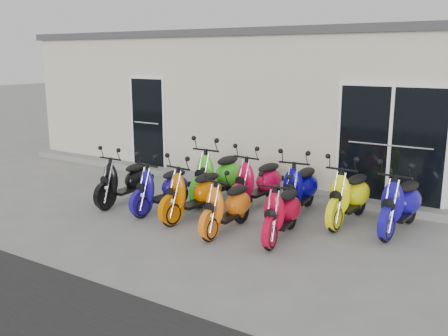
{
  "coord_description": "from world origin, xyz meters",
  "views": [
    {
      "loc": [
        4.88,
        -7.01,
        2.78
      ],
      "look_at": [
        0.0,
        0.6,
        0.75
      ],
      "focal_mm": 40.0,
      "sensor_mm": 36.0,
      "label": 1
    }
  ],
  "objects_px": {
    "scooter_back_red": "(258,174)",
    "scooter_back_extra": "(401,195)",
    "scooter_front_red": "(282,204)",
    "scooter_back_blue": "(300,180)",
    "scooter_front_blue": "(162,181)",
    "scooter_front_orange_a": "(194,185)",
    "scooter_back_green": "(218,167)",
    "scooter_front_orange_b": "(227,198)",
    "scooter_back_yellow": "(349,187)",
    "scooter_front_black": "(125,174)"
  },
  "relations": [
    {
      "from": "scooter_back_red",
      "to": "scooter_back_extra",
      "type": "height_order",
      "value": "same"
    },
    {
      "from": "scooter_front_red",
      "to": "scooter_back_blue",
      "type": "bearing_deg",
      "value": 94.55
    },
    {
      "from": "scooter_front_blue",
      "to": "scooter_front_orange_a",
      "type": "xyz_separation_m",
      "value": [
        0.74,
        -0.03,
        0.03
      ]
    },
    {
      "from": "scooter_front_blue",
      "to": "scooter_back_green",
      "type": "relative_size",
      "value": 0.86
    },
    {
      "from": "scooter_front_orange_b",
      "to": "scooter_back_green",
      "type": "distance_m",
      "value": 1.82
    },
    {
      "from": "scooter_back_red",
      "to": "scooter_back_extra",
      "type": "xyz_separation_m",
      "value": [
        2.6,
        0.0,
        0.0
      ]
    },
    {
      "from": "scooter_back_green",
      "to": "scooter_back_red",
      "type": "distance_m",
      "value": 0.87
    },
    {
      "from": "scooter_front_blue",
      "to": "scooter_back_yellow",
      "type": "bearing_deg",
      "value": 25.5
    },
    {
      "from": "scooter_front_blue",
      "to": "scooter_back_yellow",
      "type": "relative_size",
      "value": 0.92
    },
    {
      "from": "scooter_front_orange_b",
      "to": "scooter_back_blue",
      "type": "height_order",
      "value": "scooter_back_blue"
    },
    {
      "from": "scooter_front_orange_b",
      "to": "scooter_back_red",
      "type": "bearing_deg",
      "value": 98.65
    },
    {
      "from": "scooter_front_blue",
      "to": "scooter_back_yellow",
      "type": "distance_m",
      "value": 3.31
    },
    {
      "from": "scooter_front_black",
      "to": "scooter_front_orange_b",
      "type": "distance_m",
      "value": 2.52
    },
    {
      "from": "scooter_back_yellow",
      "to": "scooter_back_extra",
      "type": "relative_size",
      "value": 1.0
    },
    {
      "from": "scooter_back_red",
      "to": "scooter_front_orange_b",
      "type": "bearing_deg",
      "value": -75.21
    },
    {
      "from": "scooter_back_yellow",
      "to": "scooter_back_red",
      "type": "bearing_deg",
      "value": -177.6
    },
    {
      "from": "scooter_front_orange_a",
      "to": "scooter_back_yellow",
      "type": "xyz_separation_m",
      "value": [
        2.35,
        1.22,
        0.02
      ]
    },
    {
      "from": "scooter_back_extra",
      "to": "scooter_back_blue",
      "type": "bearing_deg",
      "value": -174.71
    },
    {
      "from": "scooter_front_orange_a",
      "to": "scooter_back_extra",
      "type": "xyz_separation_m",
      "value": [
        3.2,
        1.22,
        0.02
      ]
    },
    {
      "from": "scooter_back_yellow",
      "to": "scooter_front_blue",
      "type": "bearing_deg",
      "value": -156.48
    },
    {
      "from": "scooter_back_red",
      "to": "scooter_back_yellow",
      "type": "xyz_separation_m",
      "value": [
        1.75,
        -0.0,
        0.0
      ]
    },
    {
      "from": "scooter_front_orange_a",
      "to": "scooter_back_red",
      "type": "distance_m",
      "value": 1.36
    },
    {
      "from": "scooter_front_red",
      "to": "scooter_front_orange_b",
      "type": "bearing_deg",
      "value": -176.05
    },
    {
      "from": "scooter_front_orange_a",
      "to": "scooter_back_blue",
      "type": "bearing_deg",
      "value": 46.18
    },
    {
      "from": "scooter_front_black",
      "to": "scooter_back_blue",
      "type": "distance_m",
      "value": 3.32
    },
    {
      "from": "scooter_front_orange_a",
      "to": "scooter_back_yellow",
      "type": "distance_m",
      "value": 2.65
    },
    {
      "from": "scooter_front_orange_a",
      "to": "scooter_back_red",
      "type": "xyz_separation_m",
      "value": [
        0.6,
        1.22,
        0.02
      ]
    },
    {
      "from": "scooter_front_orange_a",
      "to": "scooter_front_red",
      "type": "relative_size",
      "value": 1.06
    },
    {
      "from": "scooter_front_black",
      "to": "scooter_back_yellow",
      "type": "xyz_separation_m",
      "value": [
        4.0,
        1.2,
        0.04
      ]
    },
    {
      "from": "scooter_front_blue",
      "to": "scooter_back_extra",
      "type": "relative_size",
      "value": 0.92
    },
    {
      "from": "scooter_back_red",
      "to": "scooter_front_black",
      "type": "bearing_deg",
      "value": -146.85
    },
    {
      "from": "scooter_front_red",
      "to": "scooter_back_green",
      "type": "xyz_separation_m",
      "value": [
        -2.01,
        1.25,
        0.1
      ]
    },
    {
      "from": "scooter_back_yellow",
      "to": "scooter_back_extra",
      "type": "height_order",
      "value": "scooter_back_yellow"
    },
    {
      "from": "scooter_back_green",
      "to": "scooter_back_extra",
      "type": "relative_size",
      "value": 1.07
    },
    {
      "from": "scooter_front_black",
      "to": "scooter_back_red",
      "type": "height_order",
      "value": "scooter_back_red"
    },
    {
      "from": "scooter_front_black",
      "to": "scooter_back_yellow",
      "type": "relative_size",
      "value": 0.94
    },
    {
      "from": "scooter_front_blue",
      "to": "scooter_front_orange_a",
      "type": "height_order",
      "value": "scooter_front_orange_a"
    },
    {
      "from": "scooter_front_blue",
      "to": "scooter_back_red",
      "type": "relative_size",
      "value": 0.92
    },
    {
      "from": "scooter_front_orange_b",
      "to": "scooter_back_extra",
      "type": "distance_m",
      "value": 2.78
    },
    {
      "from": "scooter_front_black",
      "to": "scooter_front_blue",
      "type": "bearing_deg",
      "value": -1.0
    },
    {
      "from": "scooter_front_red",
      "to": "scooter_back_blue",
      "type": "height_order",
      "value": "scooter_back_blue"
    },
    {
      "from": "scooter_back_green",
      "to": "scooter_back_blue",
      "type": "relative_size",
      "value": 1.06
    },
    {
      "from": "scooter_front_orange_b",
      "to": "scooter_back_red",
      "type": "relative_size",
      "value": 0.9
    },
    {
      "from": "scooter_front_red",
      "to": "scooter_back_extra",
      "type": "distance_m",
      "value": 1.96
    },
    {
      "from": "scooter_front_black",
      "to": "scooter_back_red",
      "type": "relative_size",
      "value": 0.94
    },
    {
      "from": "scooter_front_blue",
      "to": "scooter_front_orange_a",
      "type": "bearing_deg",
      "value": 1.95
    },
    {
      "from": "scooter_back_red",
      "to": "scooter_back_extra",
      "type": "distance_m",
      "value": 2.6
    },
    {
      "from": "scooter_front_blue",
      "to": "scooter_back_extra",
      "type": "bearing_deg",
      "value": 21.28
    },
    {
      "from": "scooter_back_red",
      "to": "scooter_back_green",
      "type": "bearing_deg",
      "value": -171.15
    },
    {
      "from": "scooter_front_red",
      "to": "scooter_back_red",
      "type": "height_order",
      "value": "scooter_back_red"
    }
  ]
}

